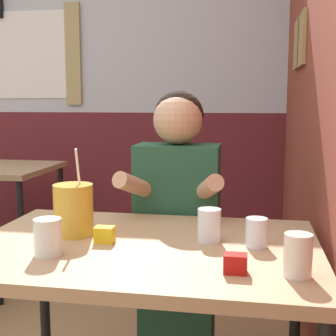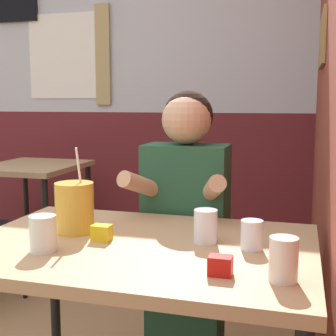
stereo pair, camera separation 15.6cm
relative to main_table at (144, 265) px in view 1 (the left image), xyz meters
name	(u,v)px [view 1 (the left image)]	position (x,y,z in m)	size (l,w,h in m)	color
brick_wall_right	(314,65)	(0.60, 0.93, 0.67)	(0.08, 4.51, 2.70)	brown
back_wall	(112,80)	(-0.76, 2.21, 0.68)	(5.64, 0.09, 2.70)	silver
main_table	(144,265)	(0.00, 0.00, 0.00)	(1.08, 0.75, 0.75)	tan
background_table	(5,181)	(-1.33, 1.54, -0.03)	(0.62, 0.70, 0.75)	tan
person_seated	(178,232)	(0.03, 0.50, -0.03)	(0.42, 0.40, 1.23)	#235138
cocktail_pitcher	(73,210)	(-0.25, 0.05, 0.15)	(0.13, 0.13, 0.29)	gold
glass_near_pitcher	(209,225)	(0.20, 0.06, 0.12)	(0.07, 0.07, 0.10)	silver
glass_center	(48,237)	(-0.24, -0.16, 0.12)	(0.08, 0.08, 0.11)	silver
glass_far_side	(298,255)	(0.44, -0.20, 0.12)	(0.07, 0.07, 0.11)	silver
glass_by_brick	(256,232)	(0.34, 0.03, 0.11)	(0.07, 0.07, 0.09)	silver
condiment_ketchup	(235,264)	(0.29, -0.21, 0.09)	(0.06, 0.04, 0.05)	#B7140F
condiment_mustard	(105,235)	(-0.12, -0.01, 0.09)	(0.06, 0.04, 0.05)	yellow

